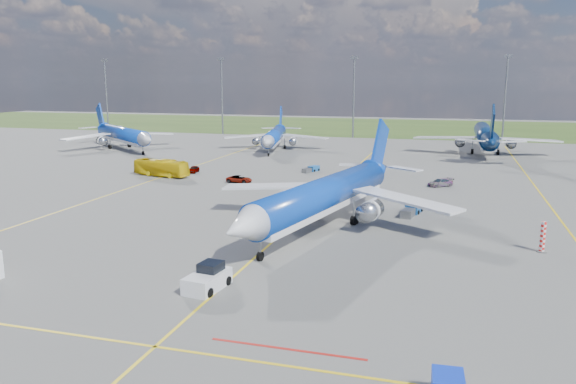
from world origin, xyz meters
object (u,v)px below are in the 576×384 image
(service_car_b, at_px, (239,179))
(baggage_tug_w, at_px, (412,210))
(warning_post, at_px, (543,237))
(baggage_tug_c, at_px, (311,169))
(pushback_tug, at_px, (208,279))
(main_airliner, at_px, (324,227))
(service_car_a, at_px, (194,169))
(bg_jet_nnw, at_px, (275,150))
(service_car_c, at_px, (440,183))
(bg_jet_nw, at_px, (123,149))
(bg_jet_n, at_px, (484,153))
(apron_bus, at_px, (161,168))

(service_car_b, relative_size, baggage_tug_w, 0.75)
(warning_post, distance_m, baggage_tug_c, 52.16)
(warning_post, bearing_deg, pushback_tug, -146.38)
(main_airliner, bearing_deg, service_car_a, 147.93)
(bg_jet_nnw, distance_m, service_car_c, 53.56)
(bg_jet_nnw, bearing_deg, baggage_tug_w, -68.97)
(bg_jet_nw, bearing_deg, baggage_tug_c, -72.78)
(bg_jet_nw, distance_m, pushback_tug, 96.89)
(pushback_tug, bearing_deg, baggage_tug_w, 72.50)
(bg_jet_n, distance_m, service_car_a, 67.32)
(pushback_tug, height_order, service_car_b, pushback_tug)
(service_car_a, bearing_deg, pushback_tug, -72.12)
(baggage_tug_w, bearing_deg, apron_bus, 170.10)
(service_car_c, distance_m, baggage_tug_c, 24.15)
(service_car_a, xyz_separation_m, service_car_c, (42.60, -1.31, 0.02))
(bg_jet_nnw, height_order, service_car_b, bg_jet_nnw)
(main_airliner, bearing_deg, apron_bus, 156.19)
(bg_jet_nnw, xyz_separation_m, baggage_tug_w, (35.83, -56.84, 0.57))
(bg_jet_nnw, height_order, baggage_tug_w, bg_jet_nnw)
(main_airliner, bearing_deg, warning_post, 4.45)
(warning_post, xyz_separation_m, bg_jet_n, (-1.63, 77.16, -1.50))
(warning_post, xyz_separation_m, main_airliner, (-22.20, 3.18, -1.50))
(baggage_tug_c, bearing_deg, baggage_tug_w, -35.04)
(bg_jet_nw, distance_m, service_car_a, 41.20)
(service_car_c, bearing_deg, main_airliner, -61.61)
(service_car_b, xyz_separation_m, service_car_c, (31.16, 5.74, 0.03))
(apron_bus, xyz_separation_m, baggage_tug_w, (43.35, -16.22, -0.89))
(bg_jet_nnw, bearing_deg, bg_jet_n, -1.57)
(warning_post, relative_size, service_car_a, 0.86)
(baggage_tug_w, bearing_deg, bg_jet_nw, 156.54)
(service_car_c, bearing_deg, apron_bus, -124.67)
(service_car_c, bearing_deg, pushback_tug, -57.62)
(service_car_a, xyz_separation_m, baggage_tug_c, (19.92, 6.95, -0.15))
(apron_bus, bearing_deg, service_car_c, -72.76)
(service_car_a, bearing_deg, bg_jet_nw, 130.53)
(main_airliner, height_order, service_car_c, main_airliner)
(bg_jet_nnw, height_order, apron_bus, bg_jet_nnw)
(main_airliner, relative_size, service_car_b, 9.88)
(warning_post, relative_size, bg_jet_n, 0.07)
(bg_jet_nw, xyz_separation_m, main_airliner, (61.93, -57.11, 0.00))
(bg_jet_n, bearing_deg, warning_post, 90.87)
(service_car_a, bearing_deg, apron_bus, -135.34)
(service_car_c, bearing_deg, baggage_tug_w, -47.58)
(apron_bus, xyz_separation_m, service_car_c, (46.28, 3.66, -0.84))
(service_car_c, height_order, baggage_tug_c, service_car_c)
(main_airliner, relative_size, apron_bus, 3.94)
(baggage_tug_c, bearing_deg, service_car_b, -101.28)
(bg_jet_nnw, relative_size, pushback_tug, 5.82)
(main_airliner, relative_size, baggage_tug_w, 7.42)
(service_car_a, height_order, baggage_tug_c, service_car_a)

